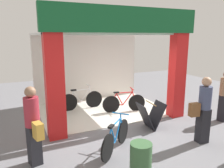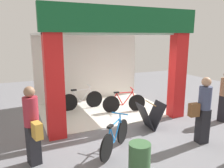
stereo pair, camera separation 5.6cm
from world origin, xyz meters
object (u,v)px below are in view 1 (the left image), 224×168
object	(u,v)px
pedestrian_2	(33,126)
bicycle_inside_0	(124,103)
bicycle_inside_1	(82,100)
trash_bin	(141,160)
bicycle_parked_0	(116,138)
sandwich_board_sign	(150,116)
pedestrian_3	(203,109)

from	to	relation	value
pedestrian_2	bicycle_inside_0	bearing A→B (deg)	33.78
bicycle_inside_1	trash_bin	bearing A→B (deg)	-92.28
bicycle_inside_0	pedestrian_2	distance (m)	4.01
bicycle_parked_0	pedestrian_2	xyz separation A→B (m)	(-1.81, 0.22, 0.54)
bicycle_parked_0	bicycle_inside_1	bearing A→B (deg)	86.84
bicycle_inside_1	pedestrian_2	size ratio (longest dim) A/B	0.96
bicycle_inside_1	sandwich_board_sign	bearing A→B (deg)	-62.23
bicycle_inside_1	trash_bin	distance (m)	4.46
sandwich_board_sign	trash_bin	bearing A→B (deg)	-128.73
pedestrian_2	bicycle_parked_0	bearing A→B (deg)	-6.86
bicycle_parked_0	trash_bin	distance (m)	1.10
bicycle_inside_1	pedestrian_2	bearing A→B (deg)	-122.44
pedestrian_3	bicycle_inside_0	bearing A→B (deg)	103.83
bicycle_inside_0	sandwich_board_sign	world-z (taller)	bicycle_inside_0
bicycle_inside_0	bicycle_inside_1	world-z (taller)	bicycle_inside_1
bicycle_inside_1	pedestrian_3	bearing A→B (deg)	-62.27
bicycle_inside_0	pedestrian_2	bearing A→B (deg)	-146.22
bicycle_parked_0	pedestrian_2	size ratio (longest dim) A/B	0.70
pedestrian_2	trash_bin	size ratio (longest dim) A/B	2.44
pedestrian_2	trash_bin	bearing A→B (deg)	-35.87
sandwich_board_sign	pedestrian_2	size ratio (longest dim) A/B	0.46
bicycle_inside_1	pedestrian_3	size ratio (longest dim) A/B	0.95
sandwich_board_sign	bicycle_inside_0	bearing A→B (deg)	91.29
sandwich_board_sign	pedestrian_2	world-z (taller)	pedestrian_2
trash_bin	sandwich_board_sign	bearing A→B (deg)	51.27
bicycle_parked_0	trash_bin	bearing A→B (deg)	-89.59
sandwich_board_sign	trash_bin	distance (m)	2.44
bicycle_parked_0	sandwich_board_sign	size ratio (longest dim) A/B	1.51
trash_bin	pedestrian_3	bearing A→B (deg)	14.97
trash_bin	bicycle_inside_1	bearing A→B (deg)	87.72
bicycle_parked_0	trash_bin	world-z (taller)	bicycle_parked_0
bicycle_inside_0	sandwich_board_sign	bearing A→B (deg)	-88.71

